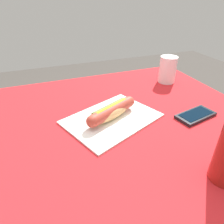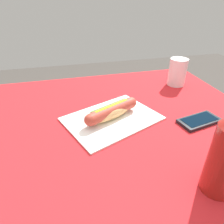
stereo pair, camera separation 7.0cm
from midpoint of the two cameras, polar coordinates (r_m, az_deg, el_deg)
dining_table at (r=0.79m, az=-1.52°, el=-11.39°), size 1.03×0.89×0.76m
paper_wrapper at (r=0.71m, az=-2.80°, el=-1.94°), size 0.37×0.32×0.01m
hot_dog at (r=0.70m, az=-2.92°, el=0.17°), size 0.20×0.12×0.05m
cell_phone at (r=0.77m, az=20.03°, el=-0.92°), size 0.16×0.10×0.01m
drinking_cup at (r=1.02m, az=13.42°, el=11.45°), size 0.08×0.08×0.12m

